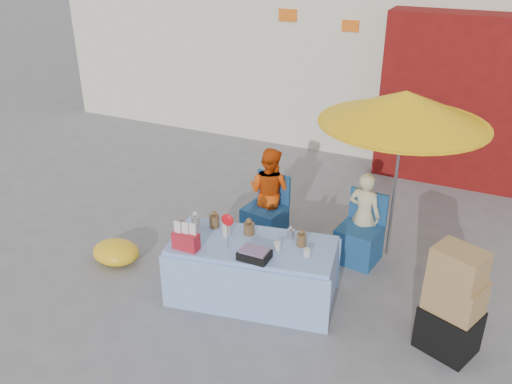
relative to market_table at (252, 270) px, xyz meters
The scene contains 9 objects.
ground 0.43m from the market_table, behind, with size 80.00×80.00×0.00m, color slate.
market_table is the anchor object (origin of this frame).
chair_left 1.29m from the market_table, 107.97° to the left, with size 0.54×0.53×0.85m.
chair_right 1.50m from the market_table, 55.23° to the left, with size 0.54×0.53×0.85m.
vendor_orange 1.44m from the market_table, 106.38° to the left, with size 0.59×0.46×1.21m, color #DF490B.
vendor_beige 1.62m from the market_table, 58.03° to the left, with size 0.40×0.27×1.11m, color beige.
umbrella 2.44m from the market_table, 52.74° to the left, with size 1.90×1.90×2.09m.
box_stack 2.06m from the market_table, ahead, with size 0.62×0.57×1.12m.
tarp_bundle 1.82m from the market_table, behind, with size 0.60×0.48×0.27m, color yellow.
Camera 1 is at (2.36, -4.36, 3.69)m, focal length 38.00 mm.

